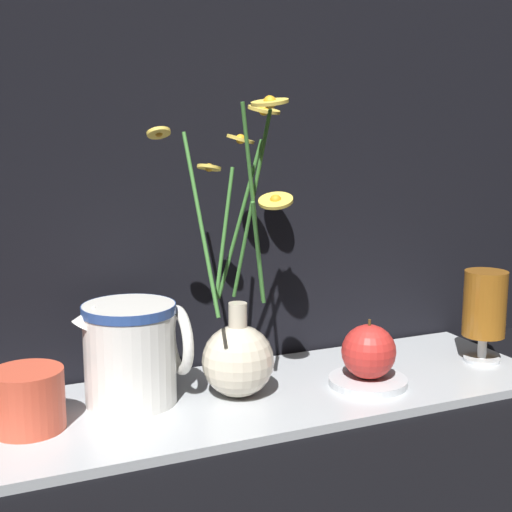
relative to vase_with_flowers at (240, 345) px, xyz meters
The scene contains 8 objects.
ground_plane 0.09m from the vase_with_flowers, ahead, with size 6.00×6.00×0.00m, color black.
shelf 0.08m from the vase_with_flowers, ahead, with size 0.81×0.26×0.01m.
vase_with_flowers is the anchor object (origin of this frame).
yellow_mug 0.27m from the vase_with_flowers, behind, with size 0.10×0.09×0.07m.
ceramic_pitcher 0.14m from the vase_with_flowers, 164.54° to the left, with size 0.14×0.12×0.14m.
tea_glass 0.39m from the vase_with_flowers, ahead, with size 0.06×0.06×0.14m.
saucer_plate 0.19m from the vase_with_flowers, 10.18° to the right, with size 0.11×0.11×0.01m.
orange_fruit 0.18m from the vase_with_flowers, 10.18° to the right, with size 0.08×0.08×0.08m.
Camera 1 is at (-0.37, -0.83, 0.36)m, focal length 50.00 mm.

